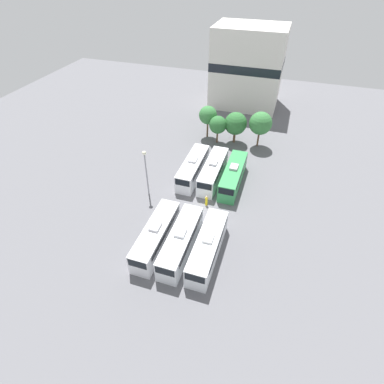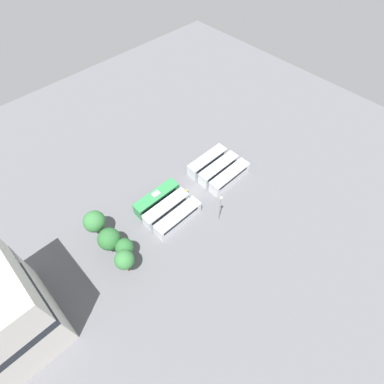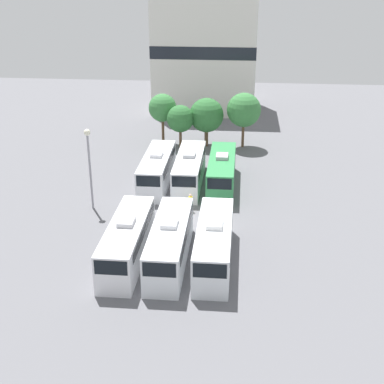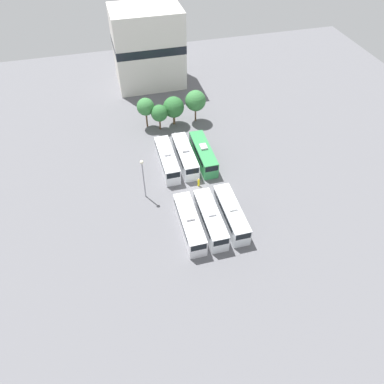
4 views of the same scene
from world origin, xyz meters
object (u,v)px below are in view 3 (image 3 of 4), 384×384
tree_2 (207,115)px  tree_0 (163,108)px  bus_4 (189,169)px  worker_person (190,203)px  depot_building (205,53)px  bus_2 (214,242)px  light_pole (89,155)px  bus_3 (157,168)px  bus_1 (170,241)px  tree_1 (180,119)px  bus_0 (127,240)px  tree_3 (244,110)px  bus_5 (222,171)px

tree_2 → tree_0: bearing=175.0°
bus_4 → worker_person: bearing=-83.5°
worker_person → depot_building: (-1.43, 37.76, 7.82)m
bus_2 → worker_person: bearing=106.8°
tree_0 → light_pole: bearing=-100.7°
bus_3 → light_pole: (-5.10, -6.55, 3.54)m
bus_2 → depot_building: depot_building is taller
bus_1 → tree_2: (0.80, 28.39, 2.24)m
bus_3 → tree_2: (4.20, 12.95, 2.24)m
bus_2 → tree_1: size_ratio=1.95×
bus_0 → light_pole: bearing=120.3°
bus_2 → tree_2: bearing=95.2°
bus_2 → bus_3: bearing=114.0°
worker_person → tree_3: (4.66, 19.26, 3.91)m
bus_3 → tree_0: (-1.33, 13.43, 2.91)m
bus_5 → bus_0: bearing=-113.1°
bus_4 → tree_3: size_ratio=1.55×
tree_3 → light_pole: bearing=-125.4°
bus_1 → light_pole: 12.80m
tree_3 → depot_building: bearing=108.2°
bus_0 → bus_2: same height
bus_1 → tree_3: bearing=79.3°
bus_5 → light_pole: size_ratio=1.37×
bus_2 → tree_0: bearing=105.8°
light_pole → tree_1: 19.49m
bus_1 → bus_3: bearing=102.4°
bus_1 → light_pole: light_pole is taller
bus_1 → depot_building: size_ratio=0.62×
bus_5 → tree_3: size_ratio=1.55×
tree_2 → tree_3: tree_3 is taller
depot_building → tree_1: bearing=-94.6°
bus_0 → bus_2: size_ratio=1.00×
tree_3 → bus_2: bearing=-94.0°
bus_0 → tree_0: (-1.45, 28.91, 2.91)m
bus_4 → tree_0: (-4.68, 13.23, 2.91)m
bus_0 → light_pole: 10.93m
bus_0 → tree_2: bearing=81.8°
bus_3 → tree_3: (8.75, 12.96, 3.01)m
tree_2 → tree_3: bearing=0.0°
worker_person → depot_building: depot_building is taller
bus_4 → tree_3: bearing=67.0°
bus_2 → tree_3: tree_3 is taller
bus_5 → worker_person: size_ratio=6.19×
worker_person → tree_2: bearing=89.7°
bus_1 → bus_4: bearing=90.2°
bus_1 → tree_1: bearing=94.9°
tree_2 → bus_4: bearing=-93.8°
bus_5 → tree_2: bearing=100.9°
worker_person → tree_2: tree_2 is taller
bus_1 → bus_5: size_ratio=1.00×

